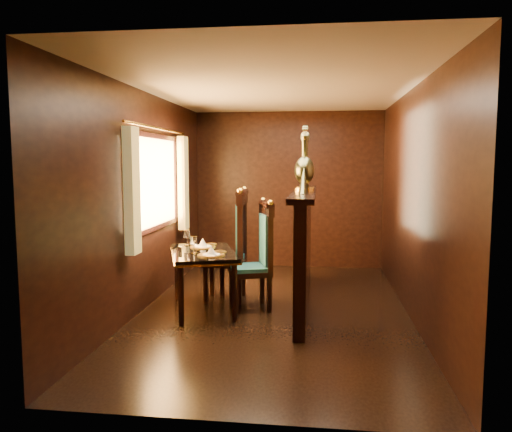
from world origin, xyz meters
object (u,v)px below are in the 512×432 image
object	(u,v)px
chair_left	(260,252)
peacock_left	(305,158)
peacock_right	(305,159)
chair_right	(235,242)
dining_table	(203,257)

from	to	relation	value
chair_left	peacock_left	world-z (taller)	peacock_left
peacock_left	peacock_right	world-z (taller)	peacock_left
chair_right	peacock_right	world-z (taller)	peacock_right
chair_left	peacock_right	world-z (taller)	peacock_right
chair_right	peacock_right	size ratio (longest dim) A/B	1.91
chair_left	peacock_right	size ratio (longest dim) A/B	1.75
chair_left	peacock_left	bearing A→B (deg)	-6.36
dining_table	peacock_left	bearing A→B (deg)	-5.67
chair_right	peacock_left	xyz separation A→B (m)	(0.84, -0.19, 1.01)
dining_table	chair_right	size ratio (longest dim) A/B	0.95
dining_table	chair_right	distance (m)	0.56
chair_left	dining_table	bearing A→B (deg)	173.90
chair_left	chair_right	distance (m)	0.46
peacock_left	peacock_right	xyz separation A→B (m)	(0.00, 0.29, -0.01)
chair_left	peacock_right	bearing A→B (deg)	19.54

